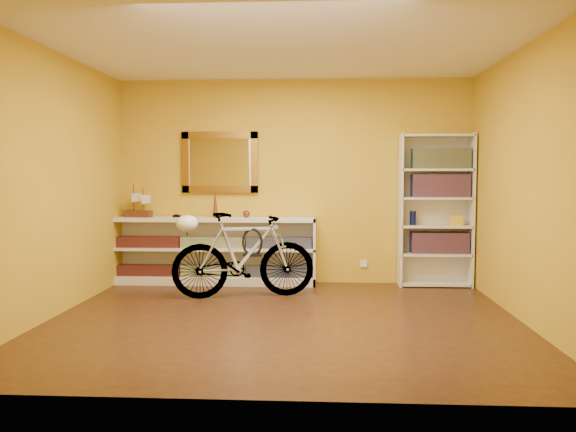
# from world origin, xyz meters

# --- Properties ---
(floor) EXTENTS (4.50, 4.00, 0.01)m
(floor) POSITION_xyz_m (0.00, 0.00, -0.01)
(floor) COLOR #321A0E
(floor) RESTS_ON ground
(ceiling) EXTENTS (4.50, 4.00, 0.01)m
(ceiling) POSITION_xyz_m (0.00, 0.00, 2.60)
(ceiling) COLOR silver
(ceiling) RESTS_ON ground
(back_wall) EXTENTS (4.50, 0.01, 2.60)m
(back_wall) POSITION_xyz_m (0.00, 2.00, 1.30)
(back_wall) COLOR gold
(back_wall) RESTS_ON ground
(left_wall) EXTENTS (0.01, 4.00, 2.60)m
(left_wall) POSITION_xyz_m (-2.25, 0.00, 1.30)
(left_wall) COLOR gold
(left_wall) RESTS_ON ground
(right_wall) EXTENTS (0.01, 4.00, 2.60)m
(right_wall) POSITION_xyz_m (2.25, 0.00, 1.30)
(right_wall) COLOR gold
(right_wall) RESTS_ON ground
(gilt_mirror) EXTENTS (0.98, 0.06, 0.78)m
(gilt_mirror) POSITION_xyz_m (-0.95, 1.97, 1.55)
(gilt_mirror) COLOR brown
(gilt_mirror) RESTS_ON back_wall
(wall_socket) EXTENTS (0.09, 0.02, 0.09)m
(wall_socket) POSITION_xyz_m (0.90, 1.99, 0.25)
(wall_socket) COLOR silver
(wall_socket) RESTS_ON back_wall
(console_unit) EXTENTS (2.60, 0.35, 0.85)m
(console_unit) POSITION_xyz_m (-1.01, 1.81, 0.42)
(console_unit) COLOR silver
(console_unit) RESTS_ON floor
(cd_row_lower) EXTENTS (2.50, 0.13, 0.14)m
(cd_row_lower) POSITION_xyz_m (-1.01, 1.79, 0.17)
(cd_row_lower) COLOR black
(cd_row_lower) RESTS_ON console_unit
(cd_row_upper) EXTENTS (2.50, 0.13, 0.14)m
(cd_row_upper) POSITION_xyz_m (-1.01, 1.79, 0.54)
(cd_row_upper) COLOR navy
(cd_row_upper) RESTS_ON console_unit
(model_ship) EXTENTS (0.37, 0.20, 0.41)m
(model_ship) POSITION_xyz_m (-1.98, 1.81, 1.06)
(model_ship) COLOR #452113
(model_ship) RESTS_ON console_unit
(toy_car) EXTENTS (0.00, 0.00, 0.00)m
(toy_car) POSITION_xyz_m (-1.48, 1.81, 0.85)
(toy_car) COLOR black
(toy_car) RESTS_ON console_unit
(bronze_ornament) EXTENTS (0.07, 0.07, 0.38)m
(bronze_ornament) POSITION_xyz_m (-0.99, 1.81, 1.04)
(bronze_ornament) COLOR brown
(bronze_ornament) RESTS_ON console_unit
(decorative_orb) EXTENTS (0.09, 0.09, 0.09)m
(decorative_orb) POSITION_xyz_m (-0.59, 1.81, 0.90)
(decorative_orb) COLOR brown
(decorative_orb) RESTS_ON console_unit
(bookcase) EXTENTS (0.90, 0.30, 1.90)m
(bookcase) POSITION_xyz_m (1.77, 1.84, 0.95)
(bookcase) COLOR silver
(bookcase) RESTS_ON floor
(book_row_a) EXTENTS (0.70, 0.22, 0.26)m
(book_row_a) POSITION_xyz_m (1.82, 1.84, 0.55)
(book_row_a) COLOR maroon
(book_row_a) RESTS_ON bookcase
(book_row_b) EXTENTS (0.70, 0.22, 0.28)m
(book_row_b) POSITION_xyz_m (1.82, 1.84, 1.25)
(book_row_b) COLOR maroon
(book_row_b) RESTS_ON bookcase
(book_row_c) EXTENTS (0.70, 0.22, 0.25)m
(book_row_c) POSITION_xyz_m (1.82, 1.84, 1.59)
(book_row_c) COLOR #195157
(book_row_c) RESTS_ON bookcase
(travel_mug) EXTENTS (0.08, 0.08, 0.18)m
(travel_mug) POSITION_xyz_m (1.49, 1.82, 0.85)
(travel_mug) COLOR navy
(travel_mug) RESTS_ON bookcase
(red_tin) EXTENTS (0.19, 0.19, 0.20)m
(red_tin) POSITION_xyz_m (1.57, 1.87, 1.57)
(red_tin) COLOR maroon
(red_tin) RESTS_ON bookcase
(yellow_bag) EXTENTS (0.17, 0.13, 0.12)m
(yellow_bag) POSITION_xyz_m (2.02, 1.80, 0.83)
(yellow_bag) COLOR gold
(yellow_bag) RESTS_ON bookcase
(bicycle) EXTENTS (0.79, 1.70, 0.97)m
(bicycle) POSITION_xyz_m (-0.52, 1.01, 0.48)
(bicycle) COLOR silver
(bicycle) RESTS_ON floor
(helmet) EXTENTS (0.25, 0.23, 0.18)m
(helmet) POSITION_xyz_m (-1.13, 0.86, 0.85)
(helmet) COLOR white
(helmet) RESTS_ON bicycle
(u_lock) EXTENTS (0.24, 0.03, 0.24)m
(u_lock) POSITION_xyz_m (-0.42, 1.03, 0.63)
(u_lock) COLOR black
(u_lock) RESTS_ON bicycle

